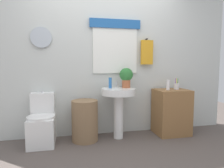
# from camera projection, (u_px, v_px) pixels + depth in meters

# --- Properties ---
(ground_plane) EXTENTS (8.00, 8.00, 0.00)m
(ground_plane) POSITION_uv_depth(u_px,v_px,m) (120.00, 166.00, 2.21)
(ground_plane) COLOR #564C47
(back_wall) EXTENTS (4.40, 0.18, 2.60)m
(back_wall) POSITION_uv_depth(u_px,v_px,m) (103.00, 55.00, 3.20)
(back_wall) COLOR silver
(back_wall) RESTS_ON ground_plane
(toilet) EXTENTS (0.38, 0.51, 0.75)m
(toilet) POSITION_uv_depth(u_px,v_px,m) (42.00, 124.00, 2.84)
(toilet) COLOR white
(toilet) RESTS_ON ground_plane
(laundry_hamper) EXTENTS (0.39, 0.39, 0.62)m
(laundry_hamper) POSITION_uv_depth(u_px,v_px,m) (85.00, 121.00, 2.94)
(laundry_hamper) COLOR #846647
(laundry_hamper) RESTS_ON ground_plane
(pedestal_sink) EXTENTS (0.52, 0.52, 0.78)m
(pedestal_sink) POSITION_uv_depth(u_px,v_px,m) (118.00, 101.00, 3.02)
(pedestal_sink) COLOR white
(pedestal_sink) RESTS_ON ground_plane
(faucet) EXTENTS (0.03, 0.03, 0.10)m
(faucet) POSITION_uv_depth(u_px,v_px,m) (117.00, 84.00, 3.11)
(faucet) COLOR silver
(faucet) RESTS_ON pedestal_sink
(wooden_cabinet) EXTENTS (0.53, 0.44, 0.74)m
(wooden_cabinet) POSITION_uv_depth(u_px,v_px,m) (171.00, 112.00, 3.23)
(wooden_cabinet) COLOR olive
(wooden_cabinet) RESTS_ON ground_plane
(soap_bottle) EXTENTS (0.05, 0.05, 0.16)m
(soap_bottle) POSITION_uv_depth(u_px,v_px,m) (110.00, 83.00, 3.02)
(soap_bottle) COLOR #2D6BB7
(soap_bottle) RESTS_ON pedestal_sink
(potted_plant) EXTENTS (0.21, 0.21, 0.31)m
(potted_plant) POSITION_uv_depth(u_px,v_px,m) (126.00, 76.00, 3.07)
(potted_plant) COLOR #AD5B38
(potted_plant) RESTS_ON pedestal_sink
(lotion_bottle) EXTENTS (0.05, 0.05, 0.16)m
(lotion_bottle) POSITION_uv_depth(u_px,v_px,m) (168.00, 85.00, 3.13)
(lotion_bottle) COLOR white
(lotion_bottle) RESTS_ON wooden_cabinet
(toothbrush_cup) EXTENTS (0.08, 0.08, 0.19)m
(toothbrush_cup) POSITION_uv_depth(u_px,v_px,m) (176.00, 86.00, 3.23)
(toothbrush_cup) COLOR silver
(toothbrush_cup) RESTS_ON wooden_cabinet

